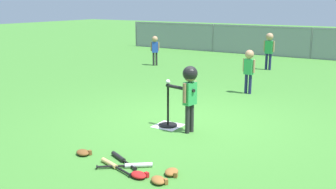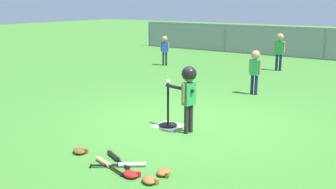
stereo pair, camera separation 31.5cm
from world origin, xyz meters
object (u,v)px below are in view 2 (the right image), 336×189
at_px(spare_bat_black, 115,157).
at_px(glove_outfield_drop, 131,174).
at_px(spare_bat_wood, 106,164).
at_px(glove_near_bats, 164,172).
at_px(fielder_deep_center, 165,47).
at_px(fielder_deep_left, 255,66).
at_px(spare_bat_silver, 126,165).
at_px(glove_by_plate, 80,151).
at_px(baseball_on_tee, 168,82).
at_px(glove_tossed_aside, 150,180).
at_px(batter_child, 188,86).
at_px(fielder_deep_right, 279,47).
at_px(batting_tee, 168,119).

xyz_separation_m(spare_bat_black, glove_outfield_drop, (0.52, -0.30, 0.01)).
xyz_separation_m(spare_bat_wood, glove_near_bats, (0.77, 0.21, 0.01)).
relative_size(fielder_deep_center, fielder_deep_left, 0.96).
bearing_deg(fielder_deep_left, spare_bat_silver, -86.85).
bearing_deg(glove_by_plate, glove_near_bats, 4.49).
bearing_deg(baseball_on_tee, spare_bat_silver, -72.56).
bearing_deg(glove_by_plate, glove_tossed_aside, -6.92).
bearing_deg(batter_child, glove_tossed_aside, -71.77).
bearing_deg(fielder_deep_left, spare_bat_wood, -89.71).
xyz_separation_m(fielder_deep_right, spare_bat_black, (0.62, -8.03, -0.70)).
bearing_deg(batting_tee, glove_near_bats, -56.63).
relative_size(baseball_on_tee, batter_child, 0.07).
bearing_deg(fielder_deep_right, spare_bat_wood, -85.38).
xyz_separation_m(fielder_deep_center, glove_near_bats, (4.87, -6.89, -0.59)).
xyz_separation_m(baseball_on_tee, spare_bat_wood, (0.30, -1.82, -0.74)).
height_order(spare_bat_wood, spare_bat_black, same).
xyz_separation_m(glove_near_bats, glove_tossed_aside, (-0.01, -0.27, 0.00)).
bearing_deg(spare_bat_black, baseball_on_tee, 99.05).
height_order(spare_bat_wood, glove_near_bats, glove_near_bats).
xyz_separation_m(batting_tee, fielder_deep_right, (-0.37, 6.43, 0.61)).
xyz_separation_m(baseball_on_tee, fielder_deep_right, (-0.37, 6.43, -0.04)).
bearing_deg(glove_near_bats, spare_bat_silver, -171.09).
bearing_deg(spare_bat_silver, fielder_deep_left, 93.15).
xyz_separation_m(batter_child, fielder_deep_left, (-0.19, 3.12, -0.13)).
relative_size(batting_tee, spare_bat_wood, 1.17).
height_order(fielder_deep_center, spare_bat_black, fielder_deep_center).
relative_size(batter_child, spare_bat_wood, 1.73).
bearing_deg(fielder_deep_right, glove_near_bats, -79.90).
bearing_deg(batting_tee, baseball_on_tee, -90.00).
relative_size(spare_bat_silver, glove_outfield_drop, 2.37).
distance_m(baseball_on_tee, glove_outfield_drop, 2.17).
relative_size(glove_by_plate, glove_near_bats, 1.01).
height_order(batter_child, glove_by_plate, batter_child).
height_order(fielder_deep_center, spare_bat_silver, fielder_deep_center).
bearing_deg(fielder_deep_center, glove_tossed_aside, -55.85).
bearing_deg(glove_tossed_aside, baseball_on_tee, 119.12).
height_order(baseball_on_tee, spare_bat_black, baseball_on_tee).
distance_m(fielder_deep_center, glove_tossed_aside, 8.67).
bearing_deg(baseball_on_tee, fielder_deep_center, 125.82).
xyz_separation_m(fielder_deep_right, glove_tossed_aside, (1.42, -8.32, -0.69)).
bearing_deg(glove_outfield_drop, fielder_deep_right, 97.81).
xyz_separation_m(glove_near_bats, glove_outfield_drop, (-0.29, -0.28, 0.00)).
distance_m(baseball_on_tee, fielder_deep_right, 6.44).
bearing_deg(glove_outfield_drop, spare_bat_black, 150.35).
distance_m(fielder_deep_center, glove_by_plate, 7.85).
xyz_separation_m(glove_by_plate, glove_near_bats, (1.37, 0.11, 0.00)).
bearing_deg(spare_bat_black, glove_by_plate, -167.46).
bearing_deg(fielder_deep_center, batter_child, -51.54).
relative_size(fielder_deep_left, spare_bat_black, 1.67).
distance_m(baseball_on_tee, glove_tossed_aside, 2.28).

